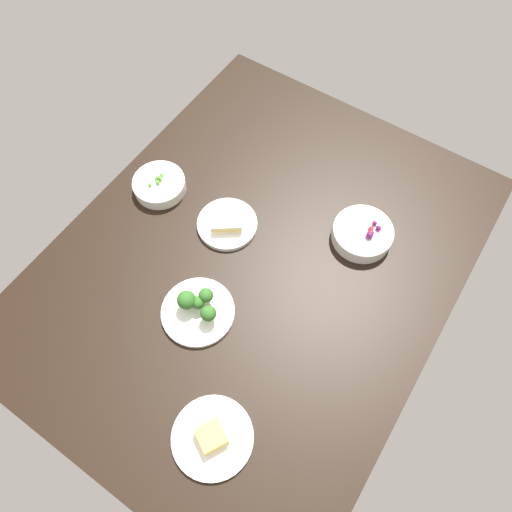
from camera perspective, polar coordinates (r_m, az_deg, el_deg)
name	(u,v)px	position (r cm, az deg, el deg)	size (l,w,h in cm)	color
dining_table	(256,263)	(133.62, 0.00, -0.80)	(133.15, 103.37, 4.00)	black
bowl_berries	(362,233)	(136.38, 12.72, 2.67)	(17.08, 17.08, 6.21)	white
plate_cheese	(212,437)	(117.08, -5.29, -20.94)	(19.18, 19.18, 4.99)	white
plate_broccoli	(198,309)	(124.26, -7.05, -6.35)	(19.29, 19.29, 7.98)	white
plate_sandwich	(227,223)	(136.31, -3.51, 4.03)	(17.38, 17.38, 4.70)	white
bowl_peas	(159,185)	(145.73, -11.59, 8.45)	(15.76, 15.76, 5.18)	white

